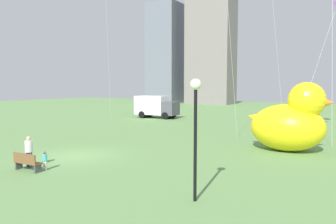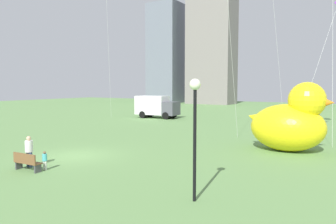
{
  "view_description": "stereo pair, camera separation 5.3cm",
  "coord_description": "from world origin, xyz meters",
  "px_view_note": "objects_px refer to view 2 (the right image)",
  "views": [
    {
      "loc": [
        14.52,
        -13.17,
        4.19
      ],
      "look_at": [
        5.02,
        2.32,
        2.69
      ],
      "focal_mm": 34.33,
      "sensor_mm": 36.0,
      "label": 1
    },
    {
      "loc": [
        14.57,
        -13.15,
        4.19
      ],
      "look_at": [
        5.02,
        2.32,
        2.69
      ],
      "focal_mm": 34.33,
      "sensor_mm": 36.0,
      "label": 2
    }
  ],
  "objects_px": {
    "person_child": "(45,160)",
    "giant_inflatable_duck": "(291,122)",
    "person_adult": "(29,150)",
    "lamppost": "(195,113)",
    "park_bench": "(27,162)",
    "box_truck": "(156,107)"
  },
  "relations": [
    {
      "from": "park_bench",
      "to": "person_child",
      "type": "height_order",
      "value": "person_child"
    },
    {
      "from": "box_truck",
      "to": "park_bench",
      "type": "bearing_deg",
      "value": -70.06
    },
    {
      "from": "person_child",
      "to": "giant_inflatable_duck",
      "type": "xyz_separation_m",
      "value": [
        9.43,
        11.23,
        1.36
      ]
    },
    {
      "from": "park_bench",
      "to": "giant_inflatable_duck",
      "type": "height_order",
      "value": "giant_inflatable_duck"
    },
    {
      "from": "giant_inflatable_duck",
      "to": "box_truck",
      "type": "height_order",
      "value": "giant_inflatable_duck"
    },
    {
      "from": "person_child",
      "to": "lamppost",
      "type": "height_order",
      "value": "lamppost"
    },
    {
      "from": "lamppost",
      "to": "person_adult",
      "type": "bearing_deg",
      "value": -179.46
    },
    {
      "from": "park_bench",
      "to": "box_truck",
      "type": "bearing_deg",
      "value": 109.94
    },
    {
      "from": "person_adult",
      "to": "giant_inflatable_duck",
      "type": "relative_size",
      "value": 0.3
    },
    {
      "from": "park_bench",
      "to": "box_truck",
      "type": "height_order",
      "value": "box_truck"
    },
    {
      "from": "park_bench",
      "to": "lamppost",
      "type": "xyz_separation_m",
      "value": [
        8.86,
        0.66,
        2.73
      ]
    },
    {
      "from": "giant_inflatable_duck",
      "to": "person_child",
      "type": "bearing_deg",
      "value": -130.03
    },
    {
      "from": "lamppost",
      "to": "box_truck",
      "type": "height_order",
      "value": "lamppost"
    },
    {
      "from": "person_child",
      "to": "giant_inflatable_duck",
      "type": "height_order",
      "value": "giant_inflatable_duck"
    },
    {
      "from": "person_adult",
      "to": "person_child",
      "type": "xyz_separation_m",
      "value": [
        1.18,
        0.03,
        -0.37
      ]
    },
    {
      "from": "giant_inflatable_duck",
      "to": "box_truck",
      "type": "bearing_deg",
      "value": 145.36
    },
    {
      "from": "person_adult",
      "to": "giant_inflatable_duck",
      "type": "height_order",
      "value": "giant_inflatable_duck"
    },
    {
      "from": "person_adult",
      "to": "person_child",
      "type": "bearing_deg",
      "value": 1.56
    },
    {
      "from": "lamppost",
      "to": "box_truck",
      "type": "distance_m",
      "value": 30.3
    },
    {
      "from": "person_adult",
      "to": "giant_inflatable_duck",
      "type": "xyz_separation_m",
      "value": [
        10.61,
        11.26,
        0.99
      ]
    },
    {
      "from": "person_adult",
      "to": "lamppost",
      "type": "relative_size",
      "value": 0.36
    },
    {
      "from": "person_adult",
      "to": "lamppost",
      "type": "height_order",
      "value": "lamppost"
    }
  ]
}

